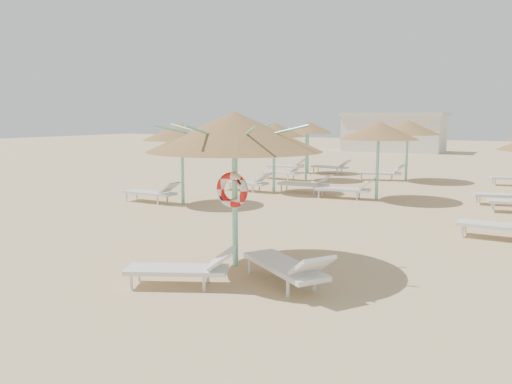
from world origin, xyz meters
The scene contains 6 objects.
ground centered at (0.00, 0.00, 0.00)m, with size 120.00×120.00×0.00m, color tan.
main_palapa centered at (-0.40, 0.20, 2.56)m, with size 3.28×3.28×2.94m.
lounger_main_a centered at (-0.53, -1.23, 0.32)m, with size 1.89×1.30×0.67m.
lounger_main_b centered at (1.00, -0.39, 0.36)m, with size 2.05×1.64×0.74m.
palapa_field centered at (1.86, 10.32, 2.30)m, with size 19.38×13.35×2.72m.
service_hut centered at (-6.00, 35.00, 1.64)m, with size 8.40×4.40×3.25m.
Camera 1 is at (4.47, -7.73, 2.82)m, focal length 35.00 mm.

